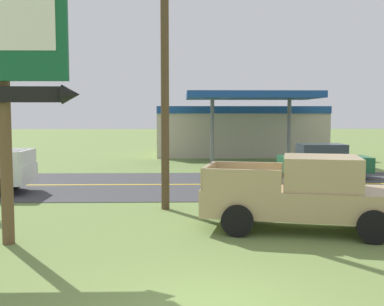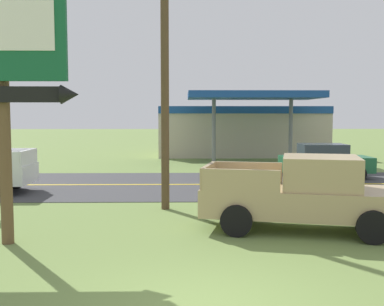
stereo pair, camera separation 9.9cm
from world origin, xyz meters
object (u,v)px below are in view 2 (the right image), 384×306
object	(u,v)px
gas_station	(241,129)
pickup_tan_parked_on_lawn	(305,194)
car_green_near_lane	(325,161)
motel_sign	(3,65)
utility_pole	(165,46)

from	to	relation	value
gas_station	pickup_tan_parked_on_lawn	world-z (taller)	gas_station
pickup_tan_parked_on_lawn	car_green_near_lane	xyz separation A→B (m)	(3.55, 9.96, -0.13)
motel_sign	gas_station	bearing A→B (deg)	70.62
utility_pole	gas_station	xyz separation A→B (m)	(4.88, 19.74, -3.22)
utility_pole	gas_station	bearing A→B (deg)	76.12
motel_sign	gas_station	world-z (taller)	motel_sign
motel_sign	pickup_tan_parked_on_lawn	world-z (taller)	motel_sign
motel_sign	gas_station	size ratio (longest dim) A/B	0.51
car_green_near_lane	utility_pole	bearing A→B (deg)	-135.81
motel_sign	car_green_near_lane	size ratio (longest dim) A/B	1.44
motel_sign	car_green_near_lane	world-z (taller)	motel_sign
motel_sign	utility_pole	distance (m)	5.47
utility_pole	car_green_near_lane	bearing A→B (deg)	44.19
utility_pole	car_green_near_lane	distance (m)	11.08
gas_station	car_green_near_lane	world-z (taller)	gas_station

